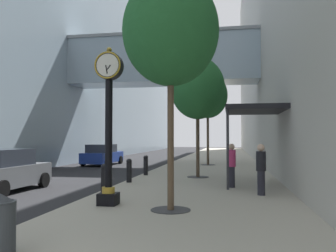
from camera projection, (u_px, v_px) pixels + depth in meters
The scene contains 16 objects.
ground_plane at pixel (172, 163), 29.52m from camera, with size 110.00×110.00×0.00m, color #262628.
sidewalk_right at pixel (216, 161), 31.86m from camera, with size 7.03×80.00×0.14m, color #ADA593.
building_block_right at pixel (307, 3), 30.95m from camera, with size 9.00×80.00×27.99m.
street_clock at pixel (109, 118), 10.53m from camera, with size 0.84×0.55×4.73m.
bollard_third at pixel (104, 178), 12.67m from camera, with size 0.25×0.25×1.07m.
bollard_fourth at pixel (129, 170), 15.79m from camera, with size 0.25×0.25×1.07m.
bollard_fifth at pixel (146, 165), 18.90m from camera, with size 0.25×0.25×1.07m.
street_tree_near at pixel (171, 32), 9.84m from camera, with size 2.70×2.70×6.55m.
street_tree_mid_near at pixel (198, 88), 18.02m from camera, with size 2.78×2.78×6.15m.
street_tree_mid_far at pixel (208, 96), 26.23m from camera, with size 2.95×2.95×6.87m.
trash_bin at pixel (0, 224), 5.91m from camera, with size 0.53×0.53×1.05m.
pedestrian_walking at pixel (261, 168), 12.26m from camera, with size 0.42×0.42×1.78m.
pedestrian_by_clock at pixel (232, 164), 14.18m from camera, with size 0.48×0.48×1.76m.
storefront_awning at pixel (253, 111), 15.03m from camera, with size 2.40×3.60×3.30m.
car_blue_near at pixel (102, 155), 27.83m from camera, with size 2.16×4.74×1.63m.
car_grey_mid at pixel (4, 171), 13.93m from camera, with size 2.03×4.07×1.69m.
Camera 1 is at (4.81, -2.22, 2.12)m, focal length 37.61 mm.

